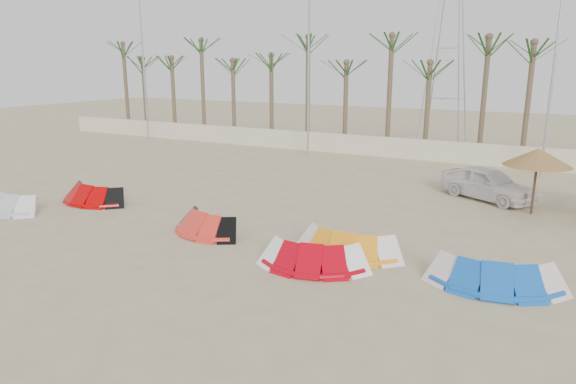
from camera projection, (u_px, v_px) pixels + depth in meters
The scene contains 15 objects.
ground at pixel (186, 283), 14.27m from camera, with size 120.00×120.00×0.00m, color tan.
boundary_wall at pixel (405, 148), 32.92m from camera, with size 60.00×0.30×1.30m, color beige.
palm_line at pixel (427, 55), 32.49m from camera, with size 52.00×4.00×7.70m.
lamp_a at pixel (144, 66), 39.11m from camera, with size 1.25×0.14×11.00m.
lamp_b at pixel (309, 66), 32.70m from camera, with size 1.25×0.14×11.00m.
lamp_c at pixel (555, 67), 26.29m from camera, with size 1.25×0.14×11.00m.
pylon at pixel (441, 147), 37.76m from camera, with size 3.00×3.00×14.00m, color #A5A8AD, non-canonical shape.
kite_grey at pixel (13, 199), 21.46m from camera, with size 3.52×1.74×0.90m.
kite_red_left at pixel (98, 192), 22.68m from camera, with size 3.44×1.57×0.90m.
kite_red_mid at pixel (209, 221), 18.52m from camera, with size 3.19×2.05×0.90m.
kite_red_right at pixel (317, 253), 15.43m from camera, with size 3.50×2.16×0.90m.
kite_orange at pixel (350, 240), 16.49m from camera, with size 3.47×1.60×0.90m.
kite_blue at pixel (497, 270), 14.12m from camera, with size 3.72×2.04×0.90m.
parasol_left at pixel (538, 157), 20.32m from camera, with size 2.62×2.62×2.69m.
car at pixel (488, 183), 22.94m from camera, with size 1.73×4.31×1.47m, color silver.
Camera 1 is at (8.74, -10.32, 5.94)m, focal length 32.00 mm.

